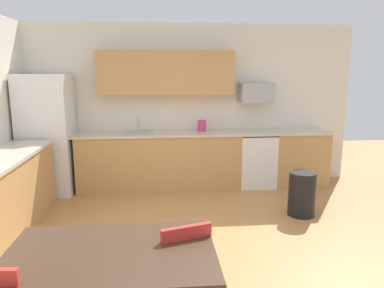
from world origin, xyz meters
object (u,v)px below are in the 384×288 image
(chair_near_table, at_px, (192,278))
(trash_bin, at_px, (302,194))
(refrigerator, at_px, (47,135))
(kettle, at_px, (202,127))
(dining_table, at_px, (111,260))
(oven_range, at_px, (255,159))
(microwave, at_px, (256,93))

(chair_near_table, distance_m, trash_bin, 2.81)
(refrigerator, xyz_separation_m, kettle, (2.47, 0.13, 0.08))
(trash_bin, bearing_deg, dining_table, -134.77)
(refrigerator, xyz_separation_m, trash_bin, (3.67, -1.29, -0.64))
(dining_table, bearing_deg, kettle, 74.21)
(oven_range, relative_size, dining_table, 0.65)
(oven_range, relative_size, kettle, 4.55)
(kettle, bearing_deg, microwave, 3.12)
(chair_near_table, bearing_deg, refrigerator, 119.31)
(refrigerator, distance_m, trash_bin, 3.94)
(trash_bin, relative_size, kettle, 3.00)
(oven_range, xyz_separation_m, kettle, (-0.92, 0.05, 0.56))
(microwave, bearing_deg, kettle, -176.88)
(oven_range, distance_m, microwave, 1.12)
(microwave, relative_size, kettle, 2.70)
(dining_table, relative_size, kettle, 7.00)
(chair_near_table, distance_m, kettle, 3.72)
(dining_table, bearing_deg, trash_bin, 45.23)
(chair_near_table, height_order, trash_bin, chair_near_table)
(refrigerator, relative_size, dining_table, 1.35)
(oven_range, distance_m, dining_table, 4.13)
(dining_table, bearing_deg, chair_near_table, 3.23)
(dining_table, distance_m, kettle, 3.84)
(microwave, relative_size, trash_bin, 0.90)
(microwave, bearing_deg, trash_bin, -79.05)
(chair_near_table, bearing_deg, oven_range, 68.63)
(microwave, xyz_separation_m, trash_bin, (0.28, -1.47, -1.27))
(dining_table, bearing_deg, oven_range, 61.66)
(refrigerator, height_order, kettle, refrigerator)
(trash_bin, distance_m, kettle, 1.99)
(refrigerator, relative_size, chair_near_table, 2.22)
(chair_near_table, bearing_deg, dining_table, -176.77)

